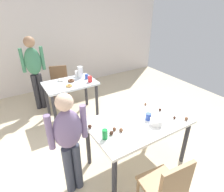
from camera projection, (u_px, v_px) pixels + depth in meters
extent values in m
plane|color=beige|center=(127.00, 155.00, 2.99)|extent=(6.40, 6.40, 0.00)
cube|color=silver|center=(56.00, 38.00, 4.81)|extent=(6.40, 0.10, 2.60)
cube|color=white|center=(139.00, 122.00, 2.53)|extent=(1.33, 0.82, 0.04)
cylinder|color=#2D2D33|center=(114.00, 180.00, 2.16)|extent=(0.06, 0.06, 0.71)
cylinder|color=#2D2D33|center=(185.00, 142.00, 2.72)|extent=(0.06, 0.06, 0.71)
cylinder|color=#2D2D33|center=(88.00, 144.00, 2.68)|extent=(0.06, 0.06, 0.71)
cylinder|color=#2D2D33|center=(152.00, 119.00, 3.25)|extent=(0.06, 0.06, 0.71)
cube|color=silver|center=(70.00, 84.00, 3.67)|extent=(0.99, 0.64, 0.04)
cylinder|color=#2D2D33|center=(55.00, 112.00, 3.44)|extent=(0.06, 0.06, 0.71)
cylinder|color=#2D2D33|center=(97.00, 100.00, 3.84)|extent=(0.06, 0.06, 0.71)
cylinder|color=#2D2D33|center=(47.00, 101.00, 3.84)|extent=(0.06, 0.06, 0.71)
cylinder|color=#2D2D33|center=(86.00, 91.00, 4.24)|extent=(0.06, 0.06, 0.71)
cube|color=olive|center=(161.00, 185.00, 2.02)|extent=(0.44, 0.44, 0.04)
cube|color=olive|center=(176.00, 183.00, 1.77)|extent=(0.38, 0.08, 0.42)
cylinder|color=olive|center=(138.00, 192.00, 2.19)|extent=(0.04, 0.04, 0.41)
cylinder|color=olive|center=(161.00, 181.00, 2.32)|extent=(0.04, 0.04, 0.41)
cube|color=brown|center=(60.00, 87.00, 4.24)|extent=(0.50, 0.50, 0.04)
cube|color=brown|center=(59.00, 75.00, 4.29)|extent=(0.37, 0.16, 0.42)
cylinder|color=brown|center=(69.00, 98.00, 4.23)|extent=(0.04, 0.04, 0.41)
cylinder|color=brown|center=(53.00, 100.00, 4.16)|extent=(0.04, 0.04, 0.41)
cylinder|color=brown|center=(68.00, 92.00, 4.52)|extent=(0.04, 0.04, 0.41)
cylinder|color=brown|center=(54.00, 93.00, 4.45)|extent=(0.04, 0.04, 0.41)
cylinder|color=#383D4C|center=(69.00, 170.00, 2.29)|extent=(0.11, 0.11, 0.70)
cylinder|color=#383D4C|center=(77.00, 166.00, 2.34)|extent=(0.11, 0.11, 0.70)
ellipsoid|color=slate|center=(68.00, 130.00, 2.04)|extent=(0.32, 0.20, 0.49)
sphere|color=beige|center=(64.00, 102.00, 1.88)|extent=(0.19, 0.19, 0.19)
cylinder|color=slate|center=(50.00, 132.00, 1.94)|extent=(0.07, 0.07, 0.42)
cylinder|color=slate|center=(84.00, 121.00, 2.11)|extent=(0.07, 0.07, 0.42)
cylinder|color=#28282D|center=(42.00, 91.00, 4.12)|extent=(0.11, 0.11, 0.80)
cylinder|color=#28282D|center=(36.00, 92.00, 4.08)|extent=(0.11, 0.11, 0.80)
ellipsoid|color=#3D7A56|center=(33.00, 61.00, 3.79)|extent=(0.34, 0.23, 0.56)
sphere|color=#997051|center=(29.00, 42.00, 3.61)|extent=(0.22, 0.22, 0.22)
cylinder|color=#3D7A56|center=(42.00, 58.00, 3.84)|extent=(0.08, 0.08, 0.48)
cylinder|color=#3D7A56|center=(22.00, 61.00, 3.69)|extent=(0.08, 0.08, 0.48)
cylinder|color=white|center=(156.00, 122.00, 2.43)|extent=(0.17, 0.17, 0.08)
cylinder|color=#198438|center=(105.00, 134.00, 2.18)|extent=(0.07, 0.07, 0.12)
cube|color=silver|center=(121.00, 114.00, 2.66)|extent=(0.17, 0.02, 0.01)
cylinder|color=#3351B2|center=(148.00, 117.00, 2.52)|extent=(0.08, 0.08, 0.10)
sphere|color=brown|center=(145.00, 104.00, 2.88)|extent=(0.04, 0.04, 0.04)
sphere|color=brown|center=(186.00, 119.00, 2.52)|extent=(0.05, 0.05, 0.05)
sphere|color=brown|center=(114.00, 129.00, 2.32)|extent=(0.05, 0.05, 0.05)
sphere|color=#3D2319|center=(90.00, 126.00, 2.37)|extent=(0.05, 0.05, 0.05)
sphere|color=#3D2319|center=(111.00, 133.00, 2.25)|extent=(0.05, 0.05, 0.05)
sphere|color=brown|center=(121.00, 130.00, 2.30)|extent=(0.05, 0.05, 0.05)
sphere|color=#3D2319|center=(160.00, 110.00, 2.73)|extent=(0.04, 0.04, 0.04)
sphere|color=#3D2319|center=(174.00, 118.00, 2.55)|extent=(0.04, 0.04, 0.04)
cylinder|color=white|center=(80.00, 72.00, 3.87)|extent=(0.11, 0.11, 0.23)
cylinder|color=#3351B2|center=(87.00, 77.00, 3.82)|extent=(0.07, 0.07, 0.09)
cylinder|color=red|center=(90.00, 79.00, 3.67)|extent=(0.08, 0.08, 0.12)
cylinder|color=white|center=(77.00, 74.00, 3.93)|extent=(0.07, 0.07, 0.12)
torus|color=brown|center=(71.00, 81.00, 3.70)|extent=(0.13, 0.13, 0.04)
torus|color=gold|center=(69.00, 86.00, 3.49)|extent=(0.12, 0.12, 0.03)
torus|color=white|center=(61.00, 80.00, 3.73)|extent=(0.14, 0.14, 0.04)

